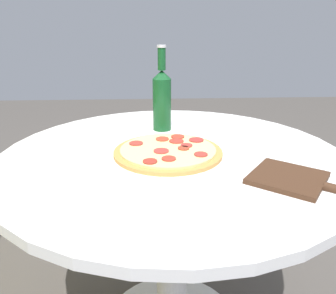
{
  "coord_description": "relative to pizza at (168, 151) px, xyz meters",
  "views": [
    {
      "loc": [
        -0.87,
        0.06,
        1.03
      ],
      "look_at": [
        -0.02,
        0.01,
        0.71
      ],
      "focal_mm": 35.0,
      "sensor_mm": 36.0,
      "label": 1
    }
  ],
  "objects": [
    {
      "name": "table",
      "position": [
        0.02,
        -0.01,
        -0.17
      ],
      "size": [
        0.98,
        0.98,
        0.69
      ],
      "color": "white",
      "rests_on": "ground_plane"
    },
    {
      "name": "pizza",
      "position": [
        0.0,
        0.0,
        0.0
      ],
      "size": [
        0.31,
        0.31,
        0.02
      ],
      "color": "#C68E47",
      "rests_on": "table"
    },
    {
      "name": "beer_bottle",
      "position": [
        0.23,
        0.01,
        0.1
      ],
      "size": [
        0.06,
        0.06,
        0.28
      ],
      "color": "#144C23",
      "rests_on": "table"
    },
    {
      "name": "pizza_paddle",
      "position": [
        -0.2,
        -0.29,
        -0.0
      ],
      "size": [
        0.25,
        0.28,
        0.02
      ],
      "rotation": [
        0.0,
        0.0,
        -2.23
      ],
      "color": "#422819",
      "rests_on": "table"
    }
  ]
}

